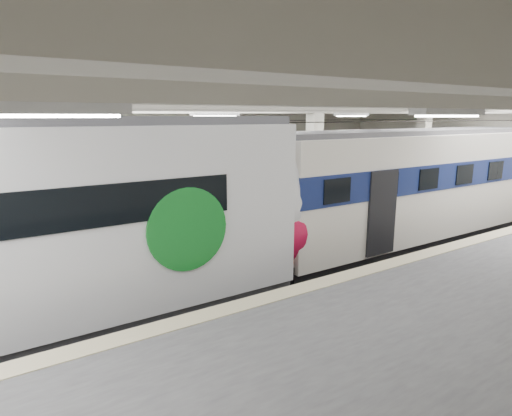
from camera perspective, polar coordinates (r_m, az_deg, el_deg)
station_hall at (r=10.78m, az=4.11°, el=3.37°), size 36.00×24.00×5.75m
modern_emu at (r=10.57m, az=-25.31°, el=-2.64°), size 15.38×3.17×4.89m
older_rer at (r=17.28m, az=19.85°, el=2.85°), size 13.31×2.94×4.40m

